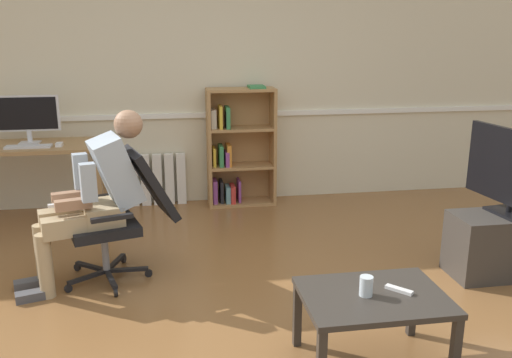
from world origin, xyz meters
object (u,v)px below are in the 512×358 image
Objects in this scene: coffee_table at (373,303)px; bookshelf at (237,149)px; drinking_glass at (366,286)px; computer_desk at (28,156)px; tv_stand at (504,244)px; computer_mouse at (59,144)px; radiator at (146,180)px; spare_remote at (399,290)px; keyboard at (28,147)px; imac_monitor at (27,115)px; office_chair at (125,209)px; person_seated at (95,195)px.

bookshelf is at bearing 96.75° from coffee_table.
drinking_glass is at bearing -84.16° from bookshelf.
tv_stand is at bearing -25.14° from computer_desk.
computer_mouse is 1.02m from radiator.
spare_remote is (0.50, -2.96, -0.15)m from bookshelf.
keyboard is at bearing -175.61° from computer_mouse.
keyboard is 2.62× the size of spare_remote.
drinking_glass is 0.20m from spare_remote.
spare_remote is at bearing -47.23° from computer_desk.
tv_stand is (3.69, -1.82, -0.78)m from imac_monitor.
computer_mouse is at bearing 128.26° from coffee_table.
drinking_glass is (1.97, -2.56, -0.30)m from computer_mouse.
office_chair is at bearing 95.59° from spare_remote.
computer_desk is at bearing -171.50° from bookshelf.
coffee_table is (2.31, -2.75, -0.64)m from imac_monitor.
office_chair is 1.94m from coffee_table.
spare_remote is (0.19, 0.01, -0.04)m from drinking_glass.
drinking_glass is (0.30, -2.97, -0.10)m from bookshelf.
office_chair is 8.88× the size of drinking_glass.
computer_mouse is at bearing -21.56° from computer_desk.
imac_monitor reaches higher than drinking_glass.
computer_desk reaches higher than coffee_table.
computer_desk is 0.35m from computer_mouse.
radiator is 0.86× the size of office_chair.
bookshelf reaches higher than coffee_table.
computer_desk is 0.19m from keyboard.
keyboard is at bearing -167.28° from bookshelf.
person_seated is at bearing -60.00° from keyboard.
person_seated is (0.74, -1.44, -0.36)m from imac_monitor.
office_chair is 1.90m from drinking_glass.
drinking_glass is at bearing -49.71° from computer_desk.
office_chair reaches higher than keyboard.
bookshelf is 1.90m from office_chair.
keyboard is at bearing -158.79° from office_chair.
tv_stand is (2.76, -0.43, -0.28)m from office_chair.
keyboard reaches higher than tv_stand.
imac_monitor reaches higher than tv_stand.
computer_desk is at bearing -159.20° from radiator.
coffee_table is (0.35, -2.97, -0.21)m from bookshelf.
bookshelf is 0.99m from radiator.
person_seated is at bearing -61.20° from computer_desk.
coffee_table is at bearing -48.08° from keyboard.
bookshelf is 11.44× the size of drinking_glass.
radiator is 1.82m from person_seated.
computer_desk is 1.42× the size of office_chair.
coffee_table is at bearing 28.74° from office_chair.
drinking_glass is at bearing -67.94° from radiator.
computer_desk is 9.04× the size of spare_remote.
radiator reaches higher than coffee_table.
person_seated is at bearing 139.21° from drinking_glass.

